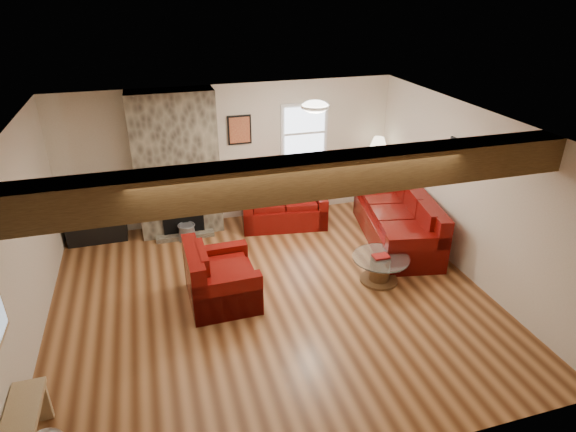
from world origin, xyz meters
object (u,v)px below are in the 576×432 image
(tv_cabinet, at_px, (97,227))
(television, at_px, (92,203))
(armchair_red, at_px, (221,274))
(sofa_three, at_px, (397,217))
(loveseat, at_px, (283,204))
(coffee_table, at_px, (380,269))
(floor_lamp, at_px, (378,148))

(tv_cabinet, xyz_separation_m, television, (0.00, 0.00, 0.46))
(armchair_red, bearing_deg, sofa_three, -75.54)
(loveseat, distance_m, armchair_red, 2.52)
(loveseat, height_order, armchair_red, armchair_red)
(tv_cabinet, bearing_deg, sofa_three, -16.60)
(television, bearing_deg, loveseat, -5.27)
(coffee_table, bearing_deg, armchair_red, 174.94)
(coffee_table, bearing_deg, sofa_three, 52.46)
(coffee_table, xyz_separation_m, floor_lamp, (1.03, 2.35, 1.04))
(armchair_red, bearing_deg, tv_cabinet, 36.21)
(sofa_three, height_order, coffee_table, sofa_three)
(armchair_red, distance_m, floor_lamp, 4.07)
(armchair_red, distance_m, television, 2.96)
(loveseat, relative_size, television, 1.97)
(coffee_table, xyz_separation_m, television, (-4.10, 2.55, 0.50))
(loveseat, bearing_deg, armchair_red, -117.37)
(loveseat, height_order, coffee_table, loveseat)
(television, bearing_deg, coffee_table, -31.85)
(sofa_three, relative_size, floor_lamp, 1.57)
(coffee_table, xyz_separation_m, tv_cabinet, (-4.10, 2.55, 0.04))
(armchair_red, relative_size, floor_lamp, 0.72)
(loveseat, bearing_deg, coffee_table, -60.95)
(sofa_three, height_order, armchair_red, sofa_three)
(sofa_three, bearing_deg, television, -95.35)
(floor_lamp, bearing_deg, sofa_three, -99.15)
(television, bearing_deg, tv_cabinet, 0.00)
(loveseat, distance_m, television, 3.28)
(sofa_three, bearing_deg, tv_cabinet, -95.35)
(sofa_three, relative_size, armchair_red, 2.19)
(sofa_three, bearing_deg, coffee_table, -26.30)
(tv_cabinet, relative_size, floor_lamp, 0.66)
(television, relative_size, floor_lamp, 0.52)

